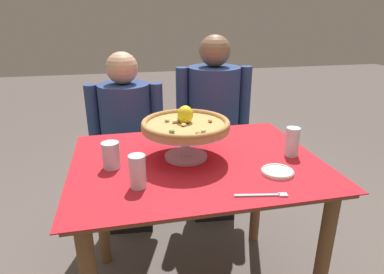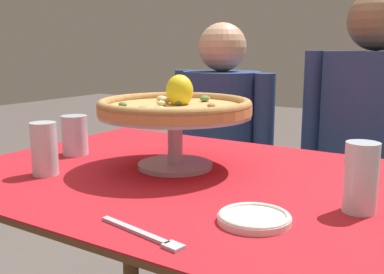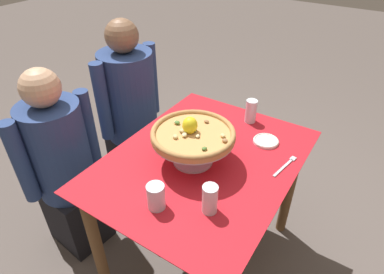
# 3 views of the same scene
# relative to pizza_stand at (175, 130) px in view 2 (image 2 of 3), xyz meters

# --- Properties ---
(dining_table) EXTENTS (1.09, 0.84, 0.77)m
(dining_table) POSITION_rel_pizza_stand_xyz_m (0.04, -0.03, -0.23)
(dining_table) COLOR brown
(dining_table) RESTS_ON ground
(pizza_stand) EXTENTS (0.38, 0.38, 0.14)m
(pizza_stand) POSITION_rel_pizza_stand_xyz_m (0.00, 0.00, 0.00)
(pizza_stand) COLOR #B7B7C1
(pizza_stand) RESTS_ON dining_table
(pizza) EXTENTS (0.39, 0.39, 0.10)m
(pizza) POSITION_rel_pizza_stand_xyz_m (0.00, 0.00, 0.06)
(pizza) COLOR tan
(pizza) RESTS_ON pizza_stand
(water_glass_side_left) EXTENTS (0.07, 0.07, 0.11)m
(water_glass_side_left) POSITION_rel_pizza_stand_xyz_m (-0.33, -0.03, -0.05)
(water_glass_side_left) COLOR silver
(water_glass_side_left) RESTS_ON dining_table
(water_glass_side_right) EXTENTS (0.06, 0.06, 0.13)m
(water_glass_side_right) POSITION_rel_pizza_stand_xyz_m (0.48, -0.08, -0.04)
(water_glass_side_right) COLOR silver
(water_glass_side_right) RESTS_ON dining_table
(water_glass_front_left) EXTENTS (0.06, 0.06, 0.13)m
(water_glass_front_left) POSITION_rel_pizza_stand_xyz_m (-0.23, -0.23, -0.04)
(water_glass_front_left) COLOR silver
(water_glass_front_left) RESTS_ON dining_table
(side_plate) EXTENTS (0.13, 0.13, 0.02)m
(side_plate) POSITION_rel_pizza_stand_xyz_m (0.33, -0.24, -0.09)
(side_plate) COLOR white
(side_plate) RESTS_ON dining_table
(dinner_fork) EXTENTS (0.19, 0.05, 0.01)m
(dinner_fork) POSITION_rel_pizza_stand_xyz_m (0.21, -0.39, -0.09)
(dinner_fork) COLOR #B7B7C1
(dinner_fork) RESTS_ON dining_table
(diner_left) EXTENTS (0.47, 0.35, 1.17)m
(diner_left) POSITION_rel_pizza_stand_xyz_m (-0.25, 0.69, -0.31)
(diner_left) COLOR black
(diner_left) RESTS_ON ground
(diner_right) EXTENTS (0.50, 0.37, 1.26)m
(diner_right) POSITION_rel_pizza_stand_xyz_m (0.33, 0.70, -0.25)
(diner_right) COLOR black
(diner_right) RESTS_ON ground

